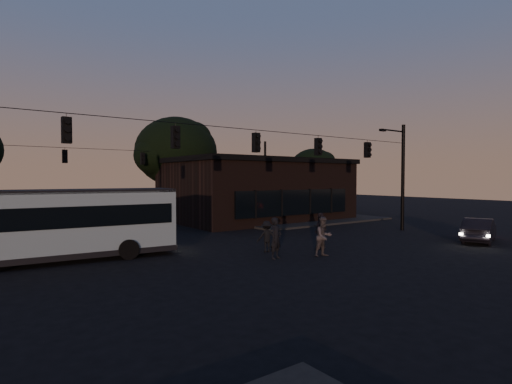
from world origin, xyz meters
TOP-DOWN VIEW (x-y plane):
  - ground at (0.00, 0.00)m, footprint 120.00×120.00m
  - sidewalk_far_right at (12.00, 14.00)m, footprint 14.00×10.00m
  - building at (9.00, 15.97)m, footprint 15.40×10.41m
  - tree_behind at (4.00, 22.00)m, footprint 7.60×7.60m
  - tree_right at (18.00, 18.00)m, footprint 5.20×5.20m
  - signal_rig_near at (0.00, 4.00)m, footprint 26.24×0.30m
  - signal_rig_far at (0.00, 20.00)m, footprint 26.24×0.30m
  - bus at (-9.44, 6.99)m, footprint 11.57×3.68m
  - car at (11.98, -1.70)m, footprint 4.47×2.74m
  - pedestrian_a at (-0.65, 1.56)m, footprint 0.80×0.63m
  - pedestrian_b at (1.52, 0.65)m, footprint 0.98×0.80m
  - pedestrian_c at (2.82, 2.10)m, footprint 1.21×0.79m
  - pedestrian_d at (0.03, 3.13)m, footprint 1.15×0.90m

SIDE VIEW (x-z plane):
  - ground at x=0.00m, z-range 0.00..0.00m
  - sidewalk_far_right at x=12.00m, z-range 0.00..0.15m
  - car at x=11.98m, z-range 0.00..1.39m
  - pedestrian_d at x=0.03m, z-range 0.00..1.56m
  - pedestrian_b at x=1.52m, z-range 0.00..1.89m
  - pedestrian_a at x=-0.65m, z-range 0.00..1.91m
  - pedestrian_c at x=2.82m, z-range 0.00..1.91m
  - bus at x=-9.44m, z-range 0.20..3.40m
  - building at x=9.00m, z-range 0.01..5.41m
  - signal_rig_far at x=0.00m, z-range 0.45..7.95m
  - signal_rig_near at x=0.00m, z-range 0.70..8.20m
  - tree_right at x=18.00m, z-range 1.20..8.06m
  - tree_behind at x=4.00m, z-range 1.48..10.91m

